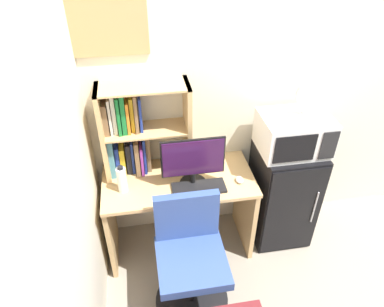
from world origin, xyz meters
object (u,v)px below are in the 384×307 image
(monitor, at_px, (193,161))
(microwave, at_px, (294,133))
(mini_fridge, at_px, (282,193))
(keyboard, at_px, (199,188))
(desk_fan, at_px, (309,96))
(wall_corkboard, at_px, (94,19))
(computer_mouse, at_px, (240,180))
(hutch_bookshelf, at_px, (134,132))
(water_bottle, at_px, (122,179))
(desk_chair, at_px, (190,263))

(monitor, height_order, microwave, microwave)
(mini_fridge, bearing_deg, keyboard, -168.48)
(desk_fan, distance_m, wall_corkboard, 1.52)
(microwave, bearing_deg, computer_mouse, -163.62)
(microwave, distance_m, wall_corkboard, 1.61)
(mini_fridge, xyz_separation_m, microwave, (0.00, 0.00, 0.60))
(computer_mouse, height_order, mini_fridge, mini_fridge)
(hutch_bookshelf, relative_size, monitor, 1.55)
(monitor, height_order, mini_fridge, monitor)
(computer_mouse, distance_m, water_bottle, 0.87)
(computer_mouse, distance_m, mini_fridge, 0.55)
(water_bottle, bearing_deg, mini_fridge, 3.34)
(monitor, height_order, keyboard, monitor)
(hutch_bookshelf, xyz_separation_m, microwave, (1.18, -0.15, -0.05))
(microwave, xyz_separation_m, desk_fan, (0.05, -0.01, 0.31))
(wall_corkboard, bearing_deg, desk_chair, -58.50)
(keyboard, height_order, desk_chair, desk_chair)
(monitor, distance_m, water_bottle, 0.53)
(computer_mouse, relative_size, water_bottle, 0.36)
(hutch_bookshelf, xyz_separation_m, desk_fan, (1.24, -0.16, 0.27))
(monitor, distance_m, mini_fridge, 0.94)
(hutch_bookshelf, relative_size, microwave, 1.41)
(monitor, height_order, computer_mouse, monitor)
(hutch_bookshelf, xyz_separation_m, monitor, (0.40, -0.24, -0.14))
(desk_chair, relative_size, wall_corkboard, 1.34)
(mini_fridge, bearing_deg, wall_corkboard, 169.39)
(microwave, bearing_deg, desk_chair, -149.01)
(mini_fridge, relative_size, desk_fan, 3.16)
(wall_corkboard, bearing_deg, water_bottle, -80.80)
(monitor, bearing_deg, wall_corkboard, 149.12)
(keyboard, bearing_deg, desk_fan, 10.57)
(computer_mouse, xyz_separation_m, desk_chair, (-0.44, -0.40, -0.37))
(microwave, distance_m, desk_chair, 1.22)
(keyboard, xyz_separation_m, mini_fridge, (0.75, 0.15, -0.30))
(water_bottle, distance_m, desk_fan, 1.45)
(computer_mouse, bearing_deg, microwave, 16.38)
(keyboard, xyz_separation_m, computer_mouse, (0.32, 0.03, 0.01))
(monitor, relative_size, desk_fan, 1.61)
(desk_fan, height_order, wall_corkboard, wall_corkboard)
(monitor, xyz_separation_m, desk_chair, (-0.09, -0.44, -0.57))
(desk_fan, bearing_deg, microwave, 173.48)
(hutch_bookshelf, distance_m, keyboard, 0.63)
(microwave, bearing_deg, mini_fridge, -90.12)
(monitor, height_order, wall_corkboard, wall_corkboard)
(mini_fridge, distance_m, desk_fan, 0.91)
(computer_mouse, distance_m, desk_chair, 0.70)
(microwave, bearing_deg, desk_fan, -6.52)
(computer_mouse, height_order, desk_chair, desk_chair)
(mini_fridge, distance_m, wall_corkboard, 1.99)
(monitor, xyz_separation_m, desk_fan, (0.84, 0.08, 0.40))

